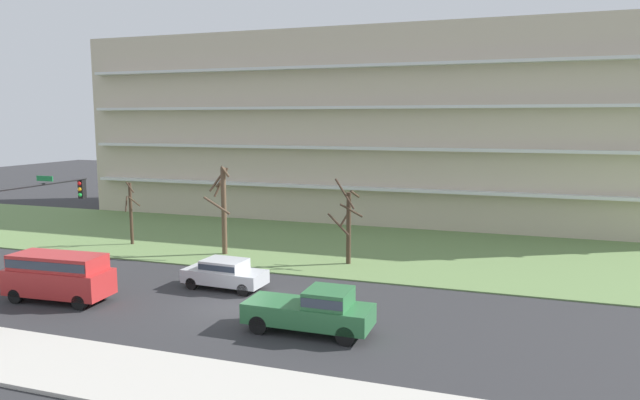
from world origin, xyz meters
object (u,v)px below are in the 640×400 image
at_px(tree_center, 348,224).
at_px(sedan_silver_center_left, 225,272).
at_px(pickup_green_near_left, 314,309).
at_px(tree_far_left, 131,212).
at_px(tree_left, 223,206).
at_px(van_red_center_right, 58,273).
at_px(traffic_signal_mast, 26,223).

bearing_deg(tree_center, sedan_silver_center_left, -125.36).
relative_size(tree_center, pickup_green_near_left, 1.00).
bearing_deg(tree_far_left, sedan_silver_center_left, -32.94).
relative_size(tree_left, sedan_silver_center_left, 1.33).
bearing_deg(tree_left, sedan_silver_center_left, -61.48).
relative_size(tree_far_left, pickup_green_near_left, 0.85).
relative_size(tree_far_left, tree_center, 0.85).
distance_m(van_red_center_right, traffic_signal_mast, 4.10).
bearing_deg(van_red_center_right, tree_left, 71.53).
bearing_deg(sedan_silver_center_left, traffic_signal_mast, 53.76).
height_order(tree_far_left, traffic_signal_mast, traffic_signal_mast).
bearing_deg(sedan_silver_center_left, tree_far_left, -30.04).
distance_m(tree_far_left, tree_left, 7.71).
xyz_separation_m(tree_center, pickup_green_near_left, (1.75, -11.29, -1.58)).
distance_m(tree_center, sedan_silver_center_left, 8.51).
height_order(pickup_green_near_left, van_red_center_right, van_red_center_right).
relative_size(pickup_green_near_left, traffic_signal_mast, 0.85).
height_order(tree_left, pickup_green_near_left, tree_left).
relative_size(tree_center, traffic_signal_mast, 0.84).
xyz_separation_m(tree_far_left, pickup_green_near_left, (17.90, -11.84, -1.37)).
bearing_deg(tree_left, traffic_signal_mast, -98.58).
height_order(tree_left, tree_center, tree_left).
relative_size(van_red_center_right, traffic_signal_mast, 0.83).
bearing_deg(pickup_green_near_left, traffic_signal_mast, -167.76).
bearing_deg(pickup_green_near_left, tree_left, 132.60).
distance_m(tree_far_left, tree_center, 16.16).
height_order(tree_center, sedan_silver_center_left, tree_center).
xyz_separation_m(tree_center, van_red_center_right, (-11.54, -11.29, -1.20)).
bearing_deg(sedan_silver_center_left, pickup_green_near_left, 148.49).
distance_m(tree_center, traffic_signal_mast, 17.58).
bearing_deg(van_red_center_right, sedan_silver_center_left, 30.38).
bearing_deg(van_red_center_right, tree_far_left, 107.83).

